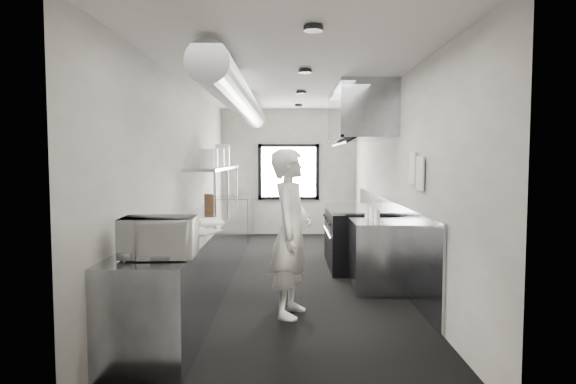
{
  "coord_description": "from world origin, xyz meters",
  "views": [
    {
      "loc": [
        0.0,
        -7.11,
        1.73
      ],
      "look_at": [
        -0.01,
        -0.2,
        1.24
      ],
      "focal_mm": 31.08,
      "sensor_mm": 36.0,
      "label": 1
    }
  ],
  "objects_px": {
    "exhaust_hood": "(359,115)",
    "prep_counter": "(203,252)",
    "microwave": "(159,237)",
    "plate_stack_d": "(223,155)",
    "pass_shelf": "(216,169)",
    "cutting_board": "(204,221)",
    "plate_stack_c": "(218,158)",
    "bottle_station": "(377,255)",
    "line_cook": "(291,233)",
    "knife_block": "(209,202)",
    "far_work_table": "(234,219)",
    "squeeze_bottle_d": "(371,214)",
    "plate_stack_a": "(206,158)",
    "range": "(354,237)",
    "small_plate": "(197,229)",
    "squeeze_bottle_a": "(377,217)",
    "squeeze_bottle_e": "(367,212)",
    "deli_tub_b": "(157,236)",
    "squeeze_bottle_b": "(376,217)",
    "deli_tub_a": "(140,247)",
    "plate_stack_b": "(211,158)",
    "squeeze_bottle_c": "(372,214)"
  },
  "relations": [
    {
      "from": "knife_block",
      "to": "plate_stack_c",
      "type": "relative_size",
      "value": 0.86
    },
    {
      "from": "knife_block",
      "to": "squeeze_bottle_c",
      "type": "distance_m",
      "value": 2.64
    },
    {
      "from": "plate_stack_b",
      "to": "squeeze_bottle_a",
      "type": "bearing_deg",
      "value": -36.79
    },
    {
      "from": "cutting_board",
      "to": "squeeze_bottle_a",
      "type": "xyz_separation_m",
      "value": [
        2.19,
        -0.23,
        0.08
      ]
    },
    {
      "from": "plate_stack_a",
      "to": "squeeze_bottle_b",
      "type": "distance_m",
      "value": 2.66
    },
    {
      "from": "bottle_station",
      "to": "squeeze_bottle_e",
      "type": "distance_m",
      "value": 0.63
    },
    {
      "from": "plate_stack_c",
      "to": "squeeze_bottle_d",
      "type": "xyz_separation_m",
      "value": [
        2.27,
        -1.75,
        -0.74
      ]
    },
    {
      "from": "prep_counter",
      "to": "squeeze_bottle_a",
      "type": "xyz_separation_m",
      "value": [
        2.25,
        -0.49,
        0.54
      ]
    },
    {
      "from": "squeeze_bottle_d",
      "to": "prep_counter",
      "type": "bearing_deg",
      "value": 178.57
    },
    {
      "from": "bottle_station",
      "to": "microwave",
      "type": "xyz_separation_m",
      "value": [
        -2.22,
        -2.33,
        0.62
      ]
    },
    {
      "from": "far_work_table",
      "to": "squeeze_bottle_d",
      "type": "relative_size",
      "value": 7.36
    },
    {
      "from": "plate_stack_c",
      "to": "squeeze_bottle_a",
      "type": "xyz_separation_m",
      "value": [
        2.28,
        -2.18,
        -0.73
      ]
    },
    {
      "from": "squeeze_bottle_a",
      "to": "squeeze_bottle_c",
      "type": "relative_size",
      "value": 0.98
    },
    {
      "from": "squeeze_bottle_d",
      "to": "squeeze_bottle_e",
      "type": "relative_size",
      "value": 0.95
    },
    {
      "from": "line_cook",
      "to": "small_plate",
      "type": "xyz_separation_m",
      "value": [
        -1.08,
        0.31,
        -0.0
      ]
    },
    {
      "from": "plate_stack_a",
      "to": "squeeze_bottle_b",
      "type": "bearing_deg",
      "value": -24.98
    },
    {
      "from": "microwave",
      "to": "knife_block",
      "type": "relative_size",
      "value": 2.17
    },
    {
      "from": "range",
      "to": "line_cook",
      "type": "height_order",
      "value": "line_cook"
    },
    {
      "from": "pass_shelf",
      "to": "deli_tub_b",
      "type": "height_order",
      "value": "pass_shelf"
    },
    {
      "from": "bottle_station",
      "to": "line_cook",
      "type": "height_order",
      "value": "line_cook"
    },
    {
      "from": "small_plate",
      "to": "cutting_board",
      "type": "xyz_separation_m",
      "value": [
        -0.04,
        0.67,
        0.0
      ]
    },
    {
      "from": "plate_stack_d",
      "to": "deli_tub_b",
      "type": "bearing_deg",
      "value": -91.72
    },
    {
      "from": "squeeze_bottle_e",
      "to": "pass_shelf",
      "type": "bearing_deg",
      "value": 148.51
    },
    {
      "from": "deli_tub_b",
      "to": "plate_stack_c",
      "type": "xyz_separation_m",
      "value": [
        0.11,
        3.48,
        0.76
      ]
    },
    {
      "from": "exhaust_hood",
      "to": "squeeze_bottle_d",
      "type": "xyz_separation_m",
      "value": [
        -0.0,
        -1.26,
        -1.41
      ]
    },
    {
      "from": "squeeze_bottle_d",
      "to": "cutting_board",
      "type": "bearing_deg",
      "value": -174.61
    },
    {
      "from": "squeeze_bottle_c",
      "to": "plate_stack_d",
      "type": "bearing_deg",
      "value": 132.84
    },
    {
      "from": "far_work_table",
      "to": "line_cook",
      "type": "distance_m",
      "value": 5.11
    },
    {
      "from": "far_work_table",
      "to": "plate_stack_a",
      "type": "height_order",
      "value": "plate_stack_a"
    },
    {
      "from": "line_cook",
      "to": "cutting_board",
      "type": "height_order",
      "value": "line_cook"
    },
    {
      "from": "pass_shelf",
      "to": "cutting_board",
      "type": "distance_m",
      "value": 1.87
    },
    {
      "from": "exhaust_hood",
      "to": "prep_counter",
      "type": "distance_m",
      "value": 3.2
    },
    {
      "from": "knife_block",
      "to": "squeeze_bottle_b",
      "type": "height_order",
      "value": "knife_block"
    },
    {
      "from": "exhaust_hood",
      "to": "bottle_station",
      "type": "distance_m",
      "value": 2.39
    },
    {
      "from": "pass_shelf",
      "to": "squeeze_bottle_e",
      "type": "bearing_deg",
      "value": -31.49
    },
    {
      "from": "pass_shelf",
      "to": "plate_stack_a",
      "type": "distance_m",
      "value": 0.8
    },
    {
      "from": "range",
      "to": "deli_tub_b",
      "type": "height_order",
      "value": "deli_tub_b"
    },
    {
      "from": "squeeze_bottle_c",
      "to": "far_work_table",
      "type": "bearing_deg",
      "value": 119.81
    },
    {
      "from": "prep_counter",
      "to": "knife_block",
      "type": "distance_m",
      "value": 1.21
    },
    {
      "from": "microwave",
      "to": "plate_stack_d",
      "type": "bearing_deg",
      "value": 88.04
    },
    {
      "from": "line_cook",
      "to": "plate_stack_d",
      "type": "height_order",
      "value": "plate_stack_d"
    },
    {
      "from": "microwave",
      "to": "deli_tub_a",
      "type": "height_order",
      "value": "microwave"
    },
    {
      "from": "cutting_board",
      "to": "microwave",
      "type": "bearing_deg",
      "value": -89.69
    },
    {
      "from": "small_plate",
      "to": "squeeze_bottle_d",
      "type": "xyz_separation_m",
      "value": [
        2.14,
        0.88,
        0.07
      ]
    },
    {
      "from": "line_cook",
      "to": "small_plate",
      "type": "distance_m",
      "value": 1.12
    },
    {
      "from": "plate_stack_c",
      "to": "cutting_board",
      "type": "bearing_deg",
      "value": -87.34
    },
    {
      "from": "far_work_table",
      "to": "squeeze_bottle_a",
      "type": "xyz_separation_m",
      "value": [
        2.25,
        -4.19,
        0.54
      ]
    },
    {
      "from": "plate_stack_c",
      "to": "bottle_station",
      "type": "bearing_deg",
      "value": -39.08
    },
    {
      "from": "line_cook",
      "to": "knife_block",
      "type": "height_order",
      "value": "line_cook"
    },
    {
      "from": "microwave",
      "to": "squeeze_bottle_d",
      "type": "xyz_separation_m",
      "value": [
        2.17,
        2.48,
        -0.09
      ]
    }
  ]
}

